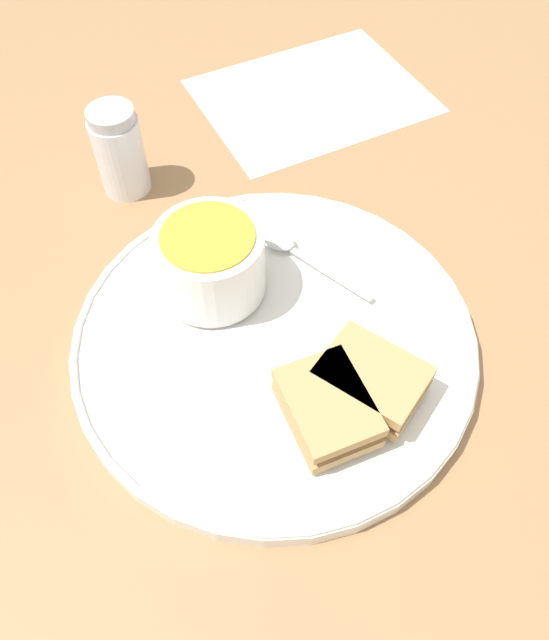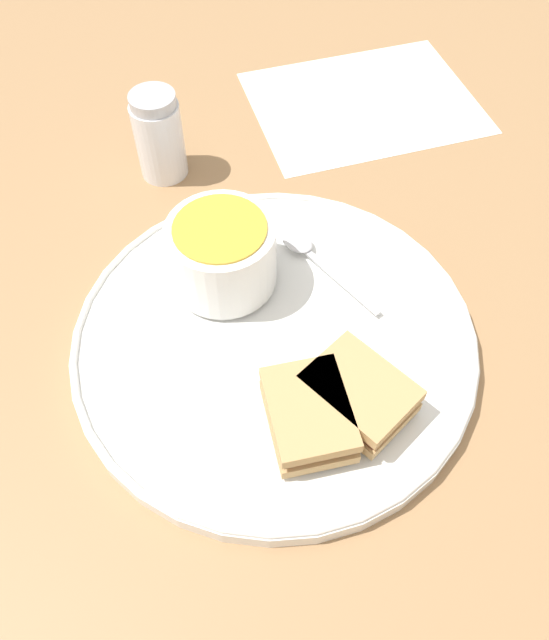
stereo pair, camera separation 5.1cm
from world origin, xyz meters
TOP-DOWN VIEW (x-y plane):
  - ground_plane at (0.00, 0.00)m, footprint 2.40×2.40m
  - plate at (0.00, 0.00)m, footprint 0.34×0.34m
  - soup_bowl at (0.07, 0.02)m, footprint 0.09×0.09m
  - spoon at (0.08, -0.06)m, footprint 0.12×0.05m
  - sandwich_half_near at (-0.09, 0.01)m, footprint 0.09×0.07m
  - sandwich_half_far at (-0.09, -0.04)m, footprint 0.10×0.09m
  - salt_shaker at (0.25, 0.03)m, footprint 0.05×0.05m
  - menu_sheet at (0.28, -0.23)m, footprint 0.22×0.28m

SIDE VIEW (x-z plane):
  - ground_plane at x=0.00m, z-range 0.00..0.00m
  - menu_sheet at x=0.28m, z-range 0.00..0.00m
  - plate at x=0.00m, z-range 0.00..0.02m
  - spoon at x=0.08m, z-range 0.02..0.03m
  - sandwich_half_near at x=-0.09m, z-range 0.02..0.05m
  - sandwich_half_far at x=-0.09m, z-range 0.02..0.05m
  - salt_shaker at x=0.25m, z-range 0.00..0.09m
  - soup_bowl at x=0.07m, z-range 0.02..0.09m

